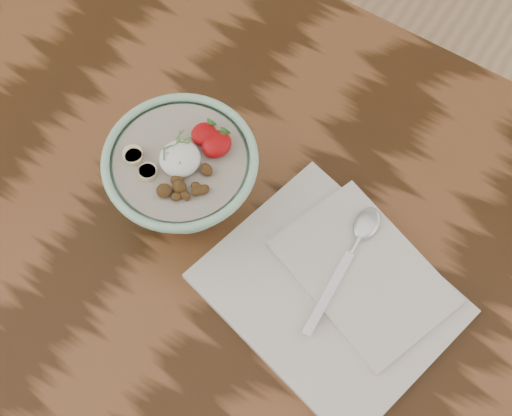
# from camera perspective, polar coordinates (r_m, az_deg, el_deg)

# --- Properties ---
(table) EXTENTS (1.60, 0.90, 0.75)m
(table) POSITION_cam_1_polar(r_m,az_deg,el_deg) (1.00, -9.46, -2.59)
(table) COLOR #341D0D
(table) RESTS_ON ground
(breakfast_bowl) EXTENTS (0.18, 0.18, 0.12)m
(breakfast_bowl) POSITION_cam_1_polar(r_m,az_deg,el_deg) (0.86, -5.84, 2.63)
(breakfast_bowl) COLOR #9ED4B4
(breakfast_bowl) RESTS_ON table
(napkin) EXTENTS (0.32, 0.28, 0.02)m
(napkin) POSITION_cam_1_polar(r_m,az_deg,el_deg) (0.86, 6.48, -6.48)
(napkin) COLOR silver
(napkin) RESTS_ON table
(spoon) EXTENTS (0.03, 0.18, 0.01)m
(spoon) POSITION_cam_1_polar(r_m,az_deg,el_deg) (0.87, 8.12, -2.56)
(spoon) COLOR silver
(spoon) RESTS_ON napkin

